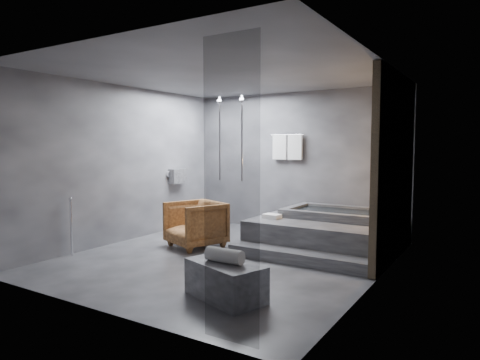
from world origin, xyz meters
The scene contains 7 objects.
room centered at (0.40, 0.24, 1.73)m, with size 5.00×5.04×2.82m.
tub_deck centered at (1.05, 1.45, 0.25)m, with size 2.20×2.00×0.50m, color #343436.
tub_step centered at (1.05, 0.27, 0.09)m, with size 2.20×0.36×0.18m, color #343436.
concrete_bench centered at (0.96, -1.50, 0.21)m, with size 0.93×0.51×0.42m, color #37373A.
driftwood_chair centered at (-0.86, 0.30, 0.39)m, with size 0.84×0.86×0.79m, color #4D2B13.
rolled_towel centered at (0.95, -1.51, 0.50)m, with size 0.16×0.16×0.45m, color white.
deck_towel centered at (0.28, 0.94, 0.54)m, with size 0.28×0.21×0.07m, color white.
Camera 1 is at (3.58, -5.43, 1.73)m, focal length 32.00 mm.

